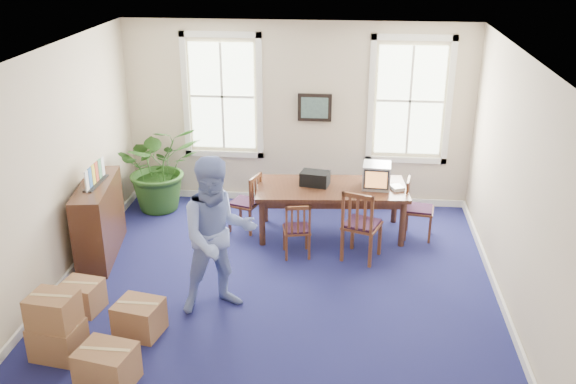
# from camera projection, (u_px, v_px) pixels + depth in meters

# --- Properties ---
(floor) EXTENTS (6.50, 6.50, 0.00)m
(floor) POSITION_uv_depth(u_px,v_px,m) (276.00, 294.00, 8.69)
(floor) COLOR navy
(floor) RESTS_ON ground
(ceiling) EXTENTS (6.50, 6.50, 0.00)m
(ceiling) POSITION_uv_depth(u_px,v_px,m) (274.00, 57.00, 7.47)
(ceiling) COLOR white
(ceiling) RESTS_ON ground
(wall_back) EXTENTS (6.50, 0.00, 6.50)m
(wall_back) POSITION_uv_depth(u_px,v_px,m) (297.00, 115.00, 11.07)
(wall_back) COLOR beige
(wall_back) RESTS_ON ground
(wall_front) EXTENTS (6.50, 0.00, 6.50)m
(wall_front) POSITION_uv_depth(u_px,v_px,m) (228.00, 335.00, 5.09)
(wall_front) COLOR beige
(wall_front) RESTS_ON ground
(wall_left) EXTENTS (0.00, 6.50, 6.50)m
(wall_left) POSITION_uv_depth(u_px,v_px,m) (47.00, 176.00, 8.36)
(wall_left) COLOR beige
(wall_left) RESTS_ON ground
(wall_right) EXTENTS (0.00, 6.50, 6.50)m
(wall_right) POSITION_uv_depth(u_px,v_px,m) (520.00, 193.00, 7.81)
(wall_right) COLOR beige
(wall_right) RESTS_ON ground
(baseboard_back) EXTENTS (6.00, 0.04, 0.12)m
(baseboard_back) POSITION_uv_depth(u_px,v_px,m) (297.00, 197.00, 11.63)
(baseboard_back) COLOR white
(baseboard_back) RESTS_ON ground
(baseboard_left) EXTENTS (0.04, 6.50, 0.12)m
(baseboard_left) POSITION_uv_depth(u_px,v_px,m) (65.00, 279.00, 8.94)
(baseboard_left) COLOR white
(baseboard_left) RESTS_ON ground
(baseboard_right) EXTENTS (0.04, 6.50, 0.12)m
(baseboard_right) POSITION_uv_depth(u_px,v_px,m) (501.00, 301.00, 8.40)
(baseboard_right) COLOR white
(baseboard_right) RESTS_ON ground
(window_left) EXTENTS (1.40, 0.12, 2.20)m
(window_left) POSITION_uv_depth(u_px,v_px,m) (222.00, 96.00, 11.06)
(window_left) COLOR white
(window_left) RESTS_ON ground
(window_right) EXTENTS (1.40, 0.12, 2.20)m
(window_right) POSITION_uv_depth(u_px,v_px,m) (410.00, 101.00, 10.76)
(window_right) COLOR white
(window_right) RESTS_ON ground
(wall_picture) EXTENTS (0.58, 0.06, 0.48)m
(wall_picture) POSITION_uv_depth(u_px,v_px,m) (315.00, 108.00, 10.94)
(wall_picture) COLOR black
(wall_picture) RESTS_ON ground
(conference_table) EXTENTS (2.44, 1.26, 0.81)m
(conference_table) POSITION_uv_depth(u_px,v_px,m) (331.00, 210.00, 10.27)
(conference_table) COLOR #462618
(conference_table) RESTS_ON ground
(crt_tv) EXTENTS (0.46, 0.49, 0.39)m
(crt_tv) POSITION_uv_depth(u_px,v_px,m) (377.00, 176.00, 10.03)
(crt_tv) COLOR #B7B7BC
(crt_tv) RESTS_ON conference_table
(game_console) EXTENTS (0.24, 0.27, 0.05)m
(game_console) POSITION_uv_depth(u_px,v_px,m) (397.00, 188.00, 10.02)
(game_console) COLOR white
(game_console) RESTS_ON conference_table
(equipment_bag) EXTENTS (0.49, 0.37, 0.22)m
(equipment_bag) POSITION_uv_depth(u_px,v_px,m) (315.00, 178.00, 10.15)
(equipment_bag) COLOR black
(equipment_bag) RESTS_ON conference_table
(chair_near_left) EXTENTS (0.46, 0.46, 0.88)m
(chair_near_left) POSITION_uv_depth(u_px,v_px,m) (297.00, 228.00, 9.56)
(chair_near_left) COLOR brown
(chair_near_left) RESTS_ON ground
(chair_near_right) EXTENTS (0.65, 0.65, 1.12)m
(chair_near_right) POSITION_uv_depth(u_px,v_px,m) (362.00, 224.00, 9.43)
(chair_near_right) COLOR brown
(chair_near_right) RESTS_ON ground
(chair_end_left) EXTENTS (0.55, 0.55, 0.97)m
(chair_end_left) POSITION_uv_depth(u_px,v_px,m) (245.00, 202.00, 10.37)
(chair_end_left) COLOR brown
(chair_end_left) RESTS_ON ground
(chair_end_right) EXTENTS (0.50, 0.50, 0.97)m
(chair_end_right) POSITION_uv_depth(u_px,v_px,m) (419.00, 209.00, 10.12)
(chair_end_right) COLOR brown
(chair_end_right) RESTS_ON ground
(man) EXTENTS (1.24, 1.13, 2.06)m
(man) POSITION_uv_depth(u_px,v_px,m) (218.00, 236.00, 8.01)
(man) COLOR #7C91D5
(man) RESTS_ON ground
(credenza) EXTENTS (0.67, 1.59, 1.21)m
(credenza) POSITION_uv_depth(u_px,v_px,m) (99.00, 218.00, 9.51)
(credenza) COLOR #462618
(credenza) RESTS_ON ground
(brochure_rack) EXTENTS (0.23, 0.75, 0.33)m
(brochure_rack) POSITION_uv_depth(u_px,v_px,m) (94.00, 170.00, 9.22)
(brochure_rack) COLOR #99999E
(brochure_rack) RESTS_ON credenza
(potted_plant) EXTENTS (1.78, 1.69, 1.55)m
(potted_plant) POSITION_uv_depth(u_px,v_px,m) (160.00, 167.00, 11.06)
(potted_plant) COLOR #264F1A
(potted_plant) RESTS_ON ground
(cardboard_boxes) EXTENTS (1.70, 1.70, 0.84)m
(cardboard_boxes) POSITION_uv_depth(u_px,v_px,m) (77.00, 320.00, 7.36)
(cardboard_boxes) COLOR #9F6D46
(cardboard_boxes) RESTS_ON ground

